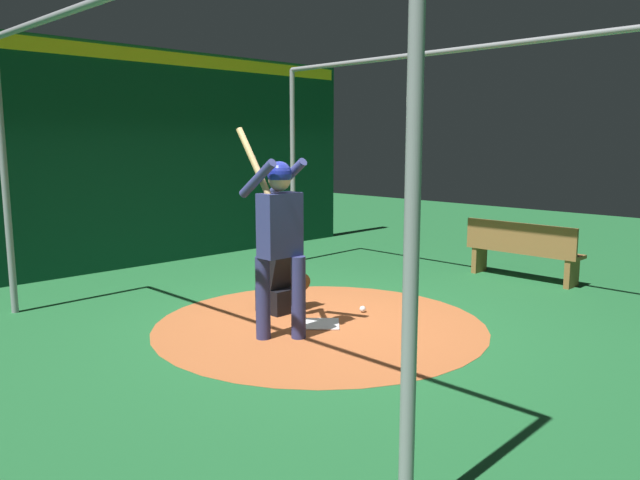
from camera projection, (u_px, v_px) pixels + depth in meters
name	position (u px, v px, depth m)	size (l,w,h in m)	color
ground_plane	(320.00, 325.00, 6.84)	(25.35, 25.35, 0.00)	#216633
dirt_circle	(320.00, 325.00, 6.84)	(3.65, 3.65, 0.01)	#B76033
home_plate	(320.00, 324.00, 6.84)	(0.42, 0.42, 0.01)	white
batter	(279.00, 232.00, 6.21)	(0.68, 0.49, 2.15)	navy
catcher	(282.00, 281.00, 7.31)	(0.58, 0.40, 0.95)	black
back_wall	(121.00, 158.00, 9.70)	(0.22, 9.35, 3.47)	#0C3D26
cage_frame	(320.00, 121.00, 6.49)	(5.87, 4.52, 3.17)	gray
bench	(522.00, 250.00, 9.00)	(1.69, 0.36, 0.85)	olive
baseball_0	(363.00, 309.00, 7.33)	(0.07, 0.07, 0.07)	white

